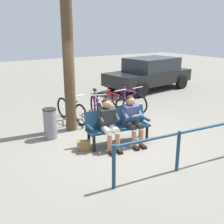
{
  "coord_description": "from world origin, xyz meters",
  "views": [
    {
      "loc": [
        3.65,
        5.23,
        2.75
      ],
      "look_at": [
        0.11,
        -0.28,
        0.75
      ],
      "focal_mm": 43.8,
      "sensor_mm": 36.0,
      "label": 1
    }
  ],
  "objects_px": {
    "person_reading": "(132,118)",
    "litter_bin": "(50,124)",
    "person_companion": "(108,121)",
    "handbag": "(84,146)",
    "bicycle_orange": "(128,101)",
    "bench": "(117,124)",
    "bicycle_purple": "(96,108)",
    "bicycle_red": "(71,110)",
    "bicycle_silver": "(112,104)",
    "tree_trunk": "(69,65)",
    "parked_car": "(149,73)"
  },
  "relations": [
    {
      "from": "person_reading",
      "to": "litter_bin",
      "type": "xyz_separation_m",
      "value": [
        1.59,
        -1.39,
        -0.26
      ]
    },
    {
      "from": "person_companion",
      "to": "handbag",
      "type": "bearing_deg",
      "value": -7.92
    },
    {
      "from": "handbag",
      "to": "bicycle_orange",
      "type": "bearing_deg",
      "value": -143.3
    },
    {
      "from": "bench",
      "to": "bicycle_purple",
      "type": "height_order",
      "value": "bicycle_purple"
    },
    {
      "from": "bicycle_red",
      "to": "bicycle_silver",
      "type": "bearing_deg",
      "value": 80.78
    },
    {
      "from": "tree_trunk",
      "to": "bicycle_red",
      "type": "bearing_deg",
      "value": -114.82
    },
    {
      "from": "person_reading",
      "to": "bicycle_purple",
      "type": "bearing_deg",
      "value": -87.63
    },
    {
      "from": "person_companion",
      "to": "bicycle_red",
      "type": "height_order",
      "value": "person_companion"
    },
    {
      "from": "bench",
      "to": "person_reading",
      "type": "distance_m",
      "value": 0.4
    },
    {
      "from": "bicycle_purple",
      "to": "parked_car",
      "type": "height_order",
      "value": "parked_car"
    },
    {
      "from": "person_companion",
      "to": "parked_car",
      "type": "xyz_separation_m",
      "value": [
        -5.12,
        -4.58,
        0.11
      ]
    },
    {
      "from": "bicycle_orange",
      "to": "bicycle_red",
      "type": "height_order",
      "value": "same"
    },
    {
      "from": "bicycle_orange",
      "to": "bicycle_silver",
      "type": "bearing_deg",
      "value": -98.95
    },
    {
      "from": "bicycle_red",
      "to": "handbag",
      "type": "bearing_deg",
      "value": -24.76
    },
    {
      "from": "bench",
      "to": "person_companion",
      "type": "relative_size",
      "value": 1.37
    },
    {
      "from": "bicycle_purple",
      "to": "handbag",
      "type": "bearing_deg",
      "value": -19.21
    },
    {
      "from": "bench",
      "to": "handbag",
      "type": "bearing_deg",
      "value": 5.05
    },
    {
      "from": "bicycle_purple",
      "to": "bicycle_orange",
      "type": "bearing_deg",
      "value": 116.39
    },
    {
      "from": "bench",
      "to": "handbag",
      "type": "distance_m",
      "value": 1.0
    },
    {
      "from": "handbag",
      "to": "bicycle_silver",
      "type": "height_order",
      "value": "bicycle_silver"
    },
    {
      "from": "bicycle_purple",
      "to": "tree_trunk",
      "type": "bearing_deg",
      "value": -49.92
    },
    {
      "from": "tree_trunk",
      "to": "parked_car",
      "type": "relative_size",
      "value": 0.83
    },
    {
      "from": "person_reading",
      "to": "bicycle_silver",
      "type": "relative_size",
      "value": 0.72
    },
    {
      "from": "tree_trunk",
      "to": "bicycle_purple",
      "type": "height_order",
      "value": "tree_trunk"
    },
    {
      "from": "person_companion",
      "to": "parked_car",
      "type": "relative_size",
      "value": 0.27
    },
    {
      "from": "person_companion",
      "to": "tree_trunk",
      "type": "relative_size",
      "value": 0.33
    },
    {
      "from": "bench",
      "to": "litter_bin",
      "type": "bearing_deg",
      "value": -35.0
    },
    {
      "from": "bicycle_orange",
      "to": "person_reading",
      "type": "bearing_deg",
      "value": -45.88
    },
    {
      "from": "handbag",
      "to": "litter_bin",
      "type": "height_order",
      "value": "litter_bin"
    },
    {
      "from": "bench",
      "to": "person_companion",
      "type": "distance_m",
      "value": 0.39
    },
    {
      "from": "handbag",
      "to": "tree_trunk",
      "type": "height_order",
      "value": "tree_trunk"
    },
    {
      "from": "bench",
      "to": "parked_car",
      "type": "relative_size",
      "value": 0.37
    },
    {
      "from": "parked_car",
      "to": "litter_bin",
      "type": "bearing_deg",
      "value": 20.79
    },
    {
      "from": "bicycle_silver",
      "to": "bicycle_purple",
      "type": "bearing_deg",
      "value": -83.8
    },
    {
      "from": "litter_bin",
      "to": "bench",
      "type": "bearing_deg",
      "value": 137.62
    },
    {
      "from": "litter_bin",
      "to": "bicycle_silver",
      "type": "distance_m",
      "value": 2.65
    },
    {
      "from": "litter_bin",
      "to": "bicycle_purple",
      "type": "height_order",
      "value": "bicycle_purple"
    },
    {
      "from": "tree_trunk",
      "to": "bicycle_red",
      "type": "relative_size",
      "value": 2.18
    },
    {
      "from": "handbag",
      "to": "litter_bin",
      "type": "xyz_separation_m",
      "value": [
        0.38,
        -1.15,
        0.28
      ]
    },
    {
      "from": "person_companion",
      "to": "bicycle_purple",
      "type": "relative_size",
      "value": 0.74
    },
    {
      "from": "tree_trunk",
      "to": "bicycle_orange",
      "type": "distance_m",
      "value": 2.95
    },
    {
      "from": "bicycle_orange",
      "to": "bicycle_purple",
      "type": "height_order",
      "value": "same"
    },
    {
      "from": "parked_car",
      "to": "bicycle_red",
      "type": "bearing_deg",
      "value": 17.08
    },
    {
      "from": "bench",
      "to": "bicycle_purple",
      "type": "bearing_deg",
      "value": -96.82
    },
    {
      "from": "bench",
      "to": "bicycle_purple",
      "type": "xyz_separation_m",
      "value": [
        -0.48,
        -1.92,
        -0.15
      ]
    },
    {
      "from": "litter_bin",
      "to": "bicycle_orange",
      "type": "bearing_deg",
      "value": -163.38
    },
    {
      "from": "handbag",
      "to": "bicycle_purple",
      "type": "relative_size",
      "value": 0.19
    },
    {
      "from": "bicycle_orange",
      "to": "person_companion",
      "type": "bearing_deg",
      "value": -56.23
    },
    {
      "from": "person_companion",
      "to": "handbag",
      "type": "relative_size",
      "value": 4.0
    },
    {
      "from": "person_companion",
      "to": "bicycle_silver",
      "type": "height_order",
      "value": "person_companion"
    }
  ]
}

